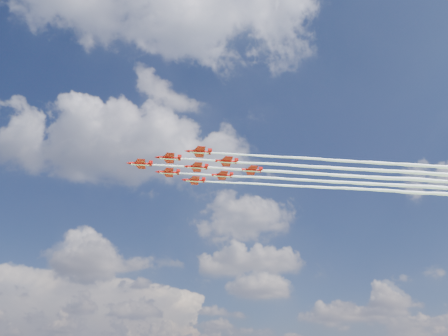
% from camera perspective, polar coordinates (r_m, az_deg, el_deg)
% --- Properties ---
extents(jet_lead, '(133.56, 10.77, 2.58)m').
position_cam_1_polar(jet_lead, '(181.43, 9.48, -0.62)').
color(jet_lead, red).
extents(jet_row2_port, '(133.56, 10.77, 2.58)m').
position_cam_1_polar(jet_row2_port, '(179.32, 13.46, 0.07)').
color(jet_row2_port, red).
extents(jet_row2_starb, '(133.56, 10.77, 2.58)m').
position_cam_1_polar(jet_row2_starb, '(190.43, 12.14, -1.64)').
color(jet_row2_starb, red).
extents(jet_row3_port, '(133.56, 10.77, 2.58)m').
position_cam_1_polar(jet_row3_port, '(178.13, 17.52, 0.78)').
color(jet_row3_port, red).
extents(jet_row3_centre, '(133.56, 10.77, 2.58)m').
position_cam_1_polar(jet_row3_centre, '(188.85, 15.95, -0.98)').
color(jet_row3_centre, red).
extents(jet_row3_starb, '(133.56, 10.77, 2.58)m').
position_cam_1_polar(jet_row3_starb, '(199.85, 14.56, -2.55)').
color(jet_row3_starb, red).
extents(jet_row4_port, '(133.56, 10.77, 2.58)m').
position_cam_1_polar(jet_row4_port, '(188.14, 19.81, -0.32)').
color(jet_row4_port, red).
extents(jet_row4_starb, '(133.56, 10.77, 2.58)m').
position_cam_1_polar(jet_row4_starb, '(198.75, 18.20, -1.93)').
color(jet_row4_starb, red).
extents(jet_tail, '(133.56, 10.77, 2.58)m').
position_cam_1_polar(jet_tail, '(198.49, 21.86, -1.30)').
color(jet_tail, red).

